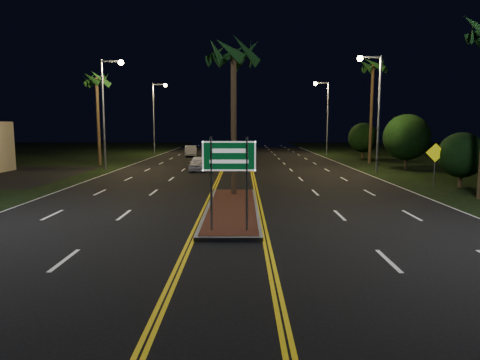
{
  "coord_description": "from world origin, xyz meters",
  "views": [
    {
      "loc": [
        0.45,
        -11.47,
        3.74
      ],
      "look_at": [
        0.37,
        2.74,
        1.9
      ],
      "focal_mm": 32.0,
      "sensor_mm": 36.0,
      "label": 1
    }
  ],
  "objects_px": {
    "shrub_mid": "(407,137)",
    "palm_left_far": "(96,80)",
    "streetlight_left_far": "(156,110)",
    "car_far": "(191,150)",
    "warning_sign": "(435,159)",
    "car_near": "(199,162)",
    "highway_sign": "(229,165)",
    "shrub_near": "(462,155)",
    "streetlight_left_mid": "(108,101)",
    "streetlight_right_far": "(325,109)",
    "streetlight_right_mid": "(374,100)",
    "palm_median": "(234,54)",
    "shrub_far": "(363,138)",
    "median_island": "(232,209)",
    "palm_right_far": "(373,67)"
  },
  "relations": [
    {
      "from": "streetlight_left_far",
      "to": "shrub_far",
      "type": "xyz_separation_m",
      "value": [
        24.41,
        -8.0,
        -3.32
      ]
    },
    {
      "from": "streetlight_left_mid",
      "to": "streetlight_left_far",
      "type": "bearing_deg",
      "value": 90.0
    },
    {
      "from": "highway_sign",
      "to": "palm_left_far",
      "type": "distance_m",
      "value": 28.77
    },
    {
      "from": "median_island",
      "to": "car_near",
      "type": "distance_m",
      "value": 16.71
    },
    {
      "from": "streetlight_left_far",
      "to": "car_near",
      "type": "height_order",
      "value": "streetlight_left_far"
    },
    {
      "from": "shrub_near",
      "to": "streetlight_left_mid",
      "type": "bearing_deg",
      "value": 157.48
    },
    {
      "from": "streetlight_left_mid",
      "to": "car_far",
      "type": "xyz_separation_m",
      "value": [
        4.88,
        15.56,
        -4.91
      ]
    },
    {
      "from": "streetlight_right_mid",
      "to": "shrub_mid",
      "type": "bearing_deg",
      "value": 30.56
    },
    {
      "from": "streetlight_right_far",
      "to": "palm_median",
      "type": "xyz_separation_m",
      "value": [
        -10.61,
        -31.5,
        1.62
      ]
    },
    {
      "from": "streetlight_right_mid",
      "to": "shrub_far",
      "type": "bearing_deg",
      "value": 77.18
    },
    {
      "from": "highway_sign",
      "to": "median_island",
      "type": "bearing_deg",
      "value": 90.0
    },
    {
      "from": "streetlight_right_far",
      "to": "shrub_near",
      "type": "relative_size",
      "value": 2.73
    },
    {
      "from": "car_near",
      "to": "car_far",
      "type": "height_order",
      "value": "car_far"
    },
    {
      "from": "palm_left_far",
      "to": "palm_right_far",
      "type": "relative_size",
      "value": 0.85
    },
    {
      "from": "warning_sign",
      "to": "palm_left_far",
      "type": "bearing_deg",
      "value": 156.08
    },
    {
      "from": "shrub_mid",
      "to": "highway_sign",
      "type": "bearing_deg",
      "value": -123.44
    },
    {
      "from": "median_island",
      "to": "car_near",
      "type": "bearing_deg",
      "value": 100.84
    },
    {
      "from": "streetlight_left_far",
      "to": "palm_left_far",
      "type": "relative_size",
      "value": 1.02
    },
    {
      "from": "streetlight_left_mid",
      "to": "shrub_far",
      "type": "distance_m",
      "value": 27.4
    },
    {
      "from": "shrub_mid",
      "to": "palm_left_far",
      "type": "bearing_deg",
      "value": 171.51
    },
    {
      "from": "highway_sign",
      "to": "warning_sign",
      "type": "relative_size",
      "value": 1.21
    },
    {
      "from": "streetlight_right_mid",
      "to": "car_far",
      "type": "xyz_separation_m",
      "value": [
        -16.35,
        17.56,
        -4.91
      ]
    },
    {
      "from": "streetlight_left_far",
      "to": "warning_sign",
      "type": "xyz_separation_m",
      "value": [
        22.54,
        -30.04,
        -3.92
      ]
    },
    {
      "from": "streetlight_left_mid",
      "to": "streetlight_left_far",
      "type": "height_order",
      "value": "same"
    },
    {
      "from": "palm_left_far",
      "to": "car_near",
      "type": "distance_m",
      "value": 12.81
    },
    {
      "from": "palm_right_far",
      "to": "warning_sign",
      "type": "distance_m",
      "value": 17.69
    },
    {
      "from": "palm_median",
      "to": "car_far",
      "type": "bearing_deg",
      "value": 101.16
    },
    {
      "from": "streetlight_left_mid",
      "to": "shrub_mid",
      "type": "height_order",
      "value": "streetlight_left_mid"
    },
    {
      "from": "palm_right_far",
      "to": "car_near",
      "type": "height_order",
      "value": "palm_right_far"
    },
    {
      "from": "shrub_mid",
      "to": "car_near",
      "type": "height_order",
      "value": "shrub_mid"
    },
    {
      "from": "streetlight_right_far",
      "to": "warning_sign",
      "type": "distance_m",
      "value": 28.34
    },
    {
      "from": "car_near",
      "to": "highway_sign",
      "type": "bearing_deg",
      "value": -81.48
    },
    {
      "from": "palm_median",
      "to": "palm_left_far",
      "type": "height_order",
      "value": "palm_left_far"
    },
    {
      "from": "median_island",
      "to": "streetlight_right_far",
      "type": "height_order",
      "value": "streetlight_right_far"
    },
    {
      "from": "streetlight_left_mid",
      "to": "streetlight_right_far",
      "type": "bearing_deg",
      "value": 40.3
    },
    {
      "from": "shrub_mid",
      "to": "car_near",
      "type": "distance_m",
      "value": 17.27
    },
    {
      "from": "palm_left_far",
      "to": "car_far",
      "type": "distance_m",
      "value": 15.25
    },
    {
      "from": "highway_sign",
      "to": "shrub_near",
      "type": "bearing_deg",
      "value": 39.69
    },
    {
      "from": "shrub_near",
      "to": "palm_median",
      "type": "bearing_deg",
      "value": -165.47
    },
    {
      "from": "highway_sign",
      "to": "shrub_far",
      "type": "xyz_separation_m",
      "value": [
        13.8,
        33.2,
        -0.07
      ]
    },
    {
      "from": "car_far",
      "to": "warning_sign",
      "type": "distance_m",
      "value": 31.11
    },
    {
      "from": "palm_median",
      "to": "car_near",
      "type": "distance_m",
      "value": 14.81
    },
    {
      "from": "shrub_mid",
      "to": "car_far",
      "type": "relative_size",
      "value": 1.04
    },
    {
      "from": "highway_sign",
      "to": "warning_sign",
      "type": "distance_m",
      "value": 16.35
    },
    {
      "from": "palm_left_far",
      "to": "shrub_mid",
      "type": "relative_size",
      "value": 1.9
    },
    {
      "from": "median_island",
      "to": "streetlight_left_far",
      "type": "xyz_separation_m",
      "value": [
        -10.61,
        37.0,
        5.57
      ]
    },
    {
      "from": "car_near",
      "to": "shrub_near",
      "type": "bearing_deg",
      "value": -29.6
    },
    {
      "from": "median_island",
      "to": "palm_right_far",
      "type": "distance_m",
      "value": 27.84
    },
    {
      "from": "streetlight_left_mid",
      "to": "streetlight_left_far",
      "type": "relative_size",
      "value": 1.0
    },
    {
      "from": "highway_sign",
      "to": "palm_left_far",
      "type": "relative_size",
      "value": 0.36
    }
  ]
}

